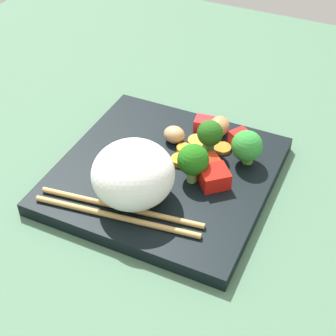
# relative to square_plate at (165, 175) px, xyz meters

# --- Properties ---
(ground_plane) EXTENTS (1.10, 1.10, 0.02)m
(ground_plane) POSITION_rel_square_plate_xyz_m (0.00, 0.00, -0.02)
(ground_plane) COLOR #487053
(square_plate) EXTENTS (0.27, 0.27, 0.02)m
(square_plate) POSITION_rel_square_plate_xyz_m (0.00, 0.00, 0.00)
(square_plate) COLOR black
(square_plate) RESTS_ON ground_plane
(rice_mound) EXTENTS (0.11, 0.11, 0.08)m
(rice_mound) POSITION_rel_square_plate_xyz_m (-0.01, -0.06, 0.05)
(rice_mound) COLOR white
(rice_mound) RESTS_ON square_plate
(broccoli_floret_0) EXTENTS (0.03, 0.03, 0.05)m
(broccoli_floret_0) POSITION_rel_square_plate_xyz_m (0.04, 0.05, 0.04)
(broccoli_floret_0) COLOR #529141
(broccoli_floret_0) RESTS_ON square_plate
(broccoli_floret_1) EXTENTS (0.04, 0.04, 0.05)m
(broccoli_floret_1) POSITION_rel_square_plate_xyz_m (0.04, -0.00, 0.04)
(broccoli_floret_1) COLOR #77B855
(broccoli_floret_1) RESTS_ON square_plate
(broccoli_floret_2) EXTENTS (0.04, 0.04, 0.05)m
(broccoli_floret_2) POSITION_rel_square_plate_xyz_m (0.09, 0.06, 0.04)
(broccoli_floret_2) COLOR #5F9F3B
(broccoli_floret_2) RESTS_ON square_plate
(carrot_slice_0) EXTENTS (0.03, 0.03, 0.00)m
(carrot_slice_0) POSITION_rel_square_plate_xyz_m (0.05, 0.07, 0.01)
(carrot_slice_0) COLOR orange
(carrot_slice_0) RESTS_ON square_plate
(carrot_slice_1) EXTENTS (0.03, 0.03, 0.01)m
(carrot_slice_1) POSITION_rel_square_plate_xyz_m (0.01, 0.02, 0.01)
(carrot_slice_1) COLOR orange
(carrot_slice_1) RESTS_ON square_plate
(carrot_slice_2) EXTENTS (0.04, 0.04, 0.01)m
(carrot_slice_2) POSITION_rel_square_plate_xyz_m (0.02, 0.07, 0.01)
(carrot_slice_2) COLOR orange
(carrot_slice_2) RESTS_ON square_plate
(carrot_slice_3) EXTENTS (0.02, 0.02, 0.01)m
(carrot_slice_3) POSITION_rel_square_plate_xyz_m (0.01, 0.04, 0.01)
(carrot_slice_3) COLOR orange
(carrot_slice_3) RESTS_ON square_plate
(pepper_chunk_0) EXTENTS (0.03, 0.03, 0.02)m
(pepper_chunk_0) POSITION_rel_square_plate_xyz_m (0.01, 0.10, 0.02)
(pepper_chunk_0) COLOR red
(pepper_chunk_0) RESTS_ON square_plate
(pepper_chunk_1) EXTENTS (0.03, 0.03, 0.02)m
(pepper_chunk_1) POSITION_rel_square_plate_xyz_m (0.05, 0.03, 0.02)
(pepper_chunk_1) COLOR red
(pepper_chunk_1) RESTS_ON square_plate
(pepper_chunk_2) EXTENTS (0.03, 0.03, 0.02)m
(pepper_chunk_2) POSITION_rel_square_plate_xyz_m (0.07, 0.09, 0.02)
(pepper_chunk_2) COLOR red
(pepper_chunk_2) RESTS_ON square_plate
(pepper_chunk_3) EXTENTS (0.05, 0.05, 0.02)m
(pepper_chunk_3) POSITION_rel_square_plate_xyz_m (0.07, -0.00, 0.02)
(pepper_chunk_3) COLOR red
(pepper_chunk_3) RESTS_ON square_plate
(chicken_piece_0) EXTENTS (0.03, 0.04, 0.02)m
(chicken_piece_0) POSITION_rel_square_plate_xyz_m (0.04, 0.10, 0.02)
(chicken_piece_0) COLOR tan
(chicken_piece_0) RESTS_ON square_plate
(chicken_piece_1) EXTENTS (0.03, 0.03, 0.02)m
(chicken_piece_1) POSITION_rel_square_plate_xyz_m (-0.01, 0.06, 0.02)
(chicken_piece_1) COLOR tan
(chicken_piece_1) RESTS_ON square_plate
(chopstick_pair) EXTENTS (0.20, 0.05, 0.01)m
(chopstick_pair) POSITION_rel_square_plate_xyz_m (-0.01, -0.09, 0.01)
(chopstick_pair) COLOR tan
(chopstick_pair) RESTS_ON square_plate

